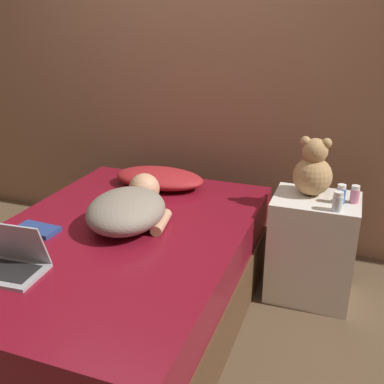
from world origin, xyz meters
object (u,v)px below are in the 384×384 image
(pillow, at_px, (159,178))
(book, at_px, (37,230))
(bottle_blue, at_px, (341,194))
(bottle_clear, at_px, (338,202))
(person_lying, at_px, (130,207))
(laptop, at_px, (10,261))
(teddy_bear, at_px, (313,170))
(bottle_pink, at_px, (355,194))

(pillow, relative_size, book, 2.61)
(bottle_blue, bearing_deg, bottle_clear, -94.97)
(person_lying, bearing_deg, laptop, -123.14)
(laptop, bearing_deg, bottle_blue, 34.90)
(teddy_bear, distance_m, book, 1.54)
(person_lying, distance_m, bottle_pink, 1.23)
(person_lying, bearing_deg, bottle_blue, 13.88)
(pillow, xyz_separation_m, teddy_bear, (0.97, -0.04, 0.18))
(bottle_pink, bearing_deg, bottle_blue, -155.75)
(pillow, distance_m, teddy_bear, 0.99)
(person_lying, height_order, bottle_blue, bottle_blue)
(book, bearing_deg, bottle_blue, 26.01)
(teddy_bear, relative_size, bottle_clear, 3.13)
(teddy_bear, bearing_deg, person_lying, -149.01)
(bottle_blue, bearing_deg, bottle_pink, 24.25)
(pillow, xyz_separation_m, laptop, (-0.18, -1.19, -0.01))
(teddy_bear, xyz_separation_m, book, (-1.30, -0.79, -0.23))
(laptop, relative_size, bottle_clear, 3.08)
(person_lying, distance_m, bottle_clear, 1.10)
(laptop, distance_m, bottle_pink, 1.78)
(pillow, height_order, teddy_bear, teddy_bear)
(bottle_clear, height_order, bottle_pink, bottle_clear)
(pillow, distance_m, laptop, 1.21)
(bottle_pink, bearing_deg, teddy_bear, 168.82)
(person_lying, height_order, teddy_bear, teddy_bear)
(teddy_bear, bearing_deg, bottle_pink, -11.18)
(laptop, xyz_separation_m, book, (-0.14, 0.36, -0.04))
(pillow, distance_m, person_lying, 0.58)
(laptop, height_order, book, laptop)
(pillow, height_order, bottle_clear, bottle_clear)
(pillow, bearing_deg, teddy_bear, -2.60)
(bottle_blue, relative_size, book, 0.47)
(bottle_pink, xyz_separation_m, book, (-1.53, -0.75, -0.13))
(laptop, relative_size, bottle_pink, 3.31)
(bottle_blue, bearing_deg, teddy_bear, 154.53)
(pillow, distance_m, book, 0.90)
(person_lying, bearing_deg, bottle_clear, 8.57)
(person_lying, bearing_deg, pillow, 88.94)
(pillow, relative_size, bottle_blue, 5.57)
(pillow, relative_size, laptop, 1.81)
(pillow, bearing_deg, laptop, -98.81)
(bottle_pink, bearing_deg, pillow, 175.70)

